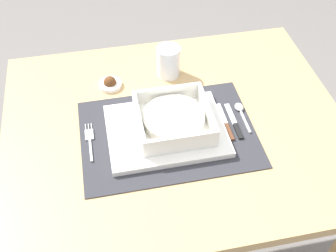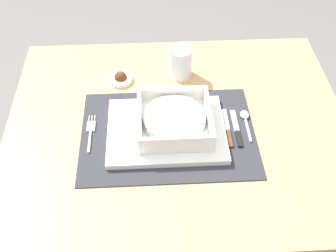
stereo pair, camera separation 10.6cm
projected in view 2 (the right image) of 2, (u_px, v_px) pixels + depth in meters
ground_plane at (175, 252)px, 1.65m from camera, size 6.00×6.00×0.00m
dining_table at (177, 151)px, 1.19m from camera, size 0.92×0.75×0.75m
placemat at (168, 133)px, 1.08m from camera, size 0.46×0.33×0.00m
serving_plate at (166, 130)px, 1.08m from camera, size 0.31×0.23×0.02m
porridge_bowl at (174, 120)px, 1.06m from camera, size 0.19×0.19×0.05m
fork at (91, 130)px, 1.09m from camera, size 0.02×0.13×0.00m
spoon at (245, 118)px, 1.11m from camera, size 0.02×0.11×0.01m
butter_knife at (237, 130)px, 1.09m from camera, size 0.01×0.13×0.01m
bread_knife at (228, 130)px, 1.09m from camera, size 0.01×0.14×0.01m
drinking_glass at (180, 63)px, 1.22m from camera, size 0.07×0.07×0.09m
condiment_saucer at (121, 78)px, 1.22m from camera, size 0.07×0.07×0.04m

